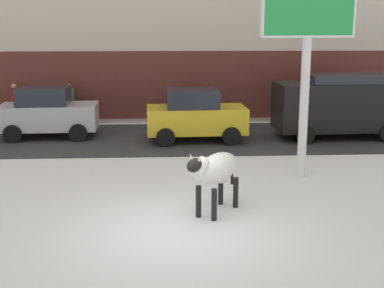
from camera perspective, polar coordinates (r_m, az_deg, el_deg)
ground_plane at (r=10.75m, az=-1.64°, el=-9.36°), size 120.00×120.00×0.00m
road_strip at (r=19.17m, az=-2.29°, el=0.65°), size 60.00×5.60×0.01m
cow_holstein at (r=11.39m, az=2.64°, el=-2.76°), size 1.44×1.78×1.54m
billboard at (r=14.10m, az=12.60°, el=13.59°), size 2.53×0.50×5.56m
car_silver_hatchback at (r=19.90m, az=-15.46°, el=3.35°), size 3.56×2.02×1.86m
car_yellow_hatchback at (r=18.60m, az=0.37°, el=3.17°), size 3.56×2.02×1.86m
car_black_van at (r=19.84m, az=15.81°, el=4.22°), size 4.67×2.25×2.32m
pedestrian_near_billboard at (r=22.58m, az=-18.74°, el=4.10°), size 0.36×0.24×1.73m
pedestrian_by_cars at (r=22.09m, az=-13.18°, el=4.26°), size 0.36×0.24×1.73m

